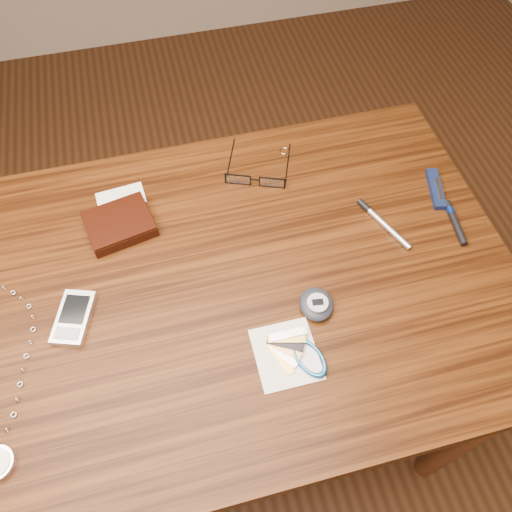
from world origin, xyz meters
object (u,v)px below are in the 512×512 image
at_px(wallet_and_card, 120,223).
at_px(notepad_keys, 297,354).
at_px(desk, 237,305).
at_px(pocket_knife, 436,189).
at_px(pda_phone, 74,318).
at_px(pedometer, 316,304).
at_px(silver_pen, 380,220).
at_px(eyeglasses, 255,179).

distance_m(wallet_and_card, notepad_keys, 0.41).
height_order(desk, pocket_knife, pocket_knife).
height_order(pda_phone, pedometer, pedometer).
xyz_separation_m(desk, pda_phone, (-0.28, -0.01, 0.11)).
height_order(desk, pda_phone, pda_phone).
xyz_separation_m(pda_phone, notepad_keys, (0.34, -0.15, -0.00)).
bearing_deg(desk, pedometer, -36.12).
relative_size(desk, silver_pen, 7.60).
bearing_deg(eyeglasses, desk, -113.44).
relative_size(eyeglasses, notepad_keys, 1.31).
bearing_deg(pocket_knife, pda_phone, -171.19).
relative_size(pocket_knife, silver_pen, 0.76).
height_order(wallet_and_card, pedometer, same).
xyz_separation_m(pda_phone, pocket_knife, (0.71, 0.11, -0.00)).
relative_size(wallet_and_card, pocket_knife, 1.64).
height_order(pocket_knife, silver_pen, pocket_knife).
relative_size(wallet_and_card, eyeglasses, 1.03).
distance_m(wallet_and_card, eyeglasses, 0.28).
height_order(eyeglasses, notepad_keys, eyeglasses).
bearing_deg(wallet_and_card, silver_pen, -12.75).
height_order(desk, pedometer, pedometer).
relative_size(eyeglasses, silver_pen, 1.22).
distance_m(desk, pda_phone, 0.30).
bearing_deg(pda_phone, eyeglasses, 30.65).
bearing_deg(pocket_knife, desk, -166.98).
distance_m(desk, pocket_knife, 0.45).
bearing_deg(pocket_knife, pedometer, -148.72).
height_order(pda_phone, pocket_knife, pda_phone).
distance_m(pda_phone, pocket_knife, 0.72).
xyz_separation_m(eyeglasses, pocket_knife, (0.34, -0.11, -0.01)).
relative_size(wallet_and_card, pda_phone, 1.50).
relative_size(wallet_and_card, silver_pen, 1.25).
bearing_deg(pocket_knife, silver_pen, -162.00).
height_order(eyeglasses, silver_pen, eyeglasses).
xyz_separation_m(wallet_and_card, pedometer, (0.30, -0.25, -0.00)).
distance_m(desk, wallet_and_card, 0.27).
bearing_deg(silver_pen, notepad_keys, -136.39).
bearing_deg(pedometer, pocket_knife, 31.28).
relative_size(desk, pda_phone, 9.09).
xyz_separation_m(eyeglasses, pda_phone, (-0.37, -0.22, -0.00)).
height_order(wallet_and_card, notepad_keys, wallet_and_card).
relative_size(pda_phone, notepad_keys, 0.90).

